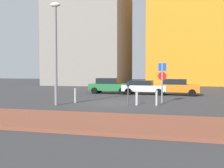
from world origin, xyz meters
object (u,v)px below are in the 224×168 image
object	(u,v)px
parking_meter	(128,90)
street_lamp	(56,45)
parked_car_orange	(176,87)
parking_sign_post	(162,78)
traffic_bollard_near	(137,99)
traffic_bollard_far	(157,98)
parked_car_green	(110,85)
traffic_bollard_mid	(75,96)
parked_car_white	(144,87)

from	to	relation	value
parking_meter	street_lamp	distance (m)	5.55
parked_car_orange	parking_sign_post	size ratio (longest dim) A/B	1.47
parking_meter	traffic_bollard_near	bearing A→B (deg)	19.70
parking_sign_post	parking_meter	size ratio (longest dim) A/B	1.86
parking_sign_post	traffic_bollard_far	world-z (taller)	parking_sign_post
parked_car_orange	street_lamp	xyz separation A→B (m)	(-7.77, -9.28, 3.13)
parked_car_green	traffic_bollard_mid	world-z (taller)	parked_car_green
parked_car_green	street_lamp	size ratio (longest dim) A/B	0.63
parked_car_green	parked_car_orange	size ratio (longest dim) A/B	1.01
parked_car_green	parking_sign_post	bearing A→B (deg)	-50.89
parked_car_white	traffic_bollard_far	bearing A→B (deg)	-77.88
street_lamp	traffic_bollard_mid	xyz separation A→B (m)	(0.73, 1.49, -3.41)
parking_meter	traffic_bollard_far	bearing A→B (deg)	9.54
street_lamp	traffic_bollard_near	world-z (taller)	street_lamp
parked_car_orange	parking_sign_post	world-z (taller)	parking_sign_post
parking_meter	traffic_bollard_mid	distance (m)	3.90
parked_car_green	traffic_bollard_mid	xyz separation A→B (m)	(-0.43, -8.15, -0.30)
parked_car_white	parking_sign_post	xyz separation A→B (m)	(2.01, -6.54, 1.04)
parked_car_white	traffic_bollard_far	distance (m)	8.21
traffic_bollard_far	parked_car_green	bearing A→B (deg)	122.36
parking_sign_post	traffic_bollard_mid	distance (m)	6.23
parking_meter	street_lamp	xyz separation A→B (m)	(-4.58, -1.06, 2.95)
parked_car_white	street_lamp	bearing A→B (deg)	-116.46
street_lamp	parking_sign_post	bearing A→B (deg)	23.06
parking_meter	traffic_bollard_far	size ratio (longest dim) A/B	1.54
parking_sign_post	street_lamp	xyz separation A→B (m)	(-6.68, -2.84, 2.16)
parked_car_green	parked_car_orange	distance (m)	6.62
parked_car_green	traffic_bollard_far	xyz separation A→B (m)	(5.24, -8.27, -0.32)
parked_car_green	parked_car_orange	xyz separation A→B (m)	(6.61, -0.35, -0.01)
parking_sign_post	parking_meter	xyz separation A→B (m)	(-2.10, -1.78, -0.80)
street_lamp	parked_car_green	bearing A→B (deg)	83.17
traffic_bollard_near	traffic_bollard_far	distance (m)	1.28
parking_sign_post	traffic_bollard_far	size ratio (longest dim) A/B	2.86
parking_sign_post	parked_car_white	bearing A→B (deg)	107.04
parked_car_white	street_lamp	size ratio (longest dim) A/B	0.65
parked_car_white	traffic_bollard_far	world-z (taller)	parked_car_white
parked_car_white	traffic_bollard_far	xyz separation A→B (m)	(1.72, -8.02, -0.23)
parking_sign_post	traffic_bollard_mid	bearing A→B (deg)	-167.16
traffic_bollard_far	street_lamp	bearing A→B (deg)	-167.94
parked_car_orange	traffic_bollard_near	size ratio (longest dim) A/B	4.81
street_lamp	traffic_bollard_far	world-z (taller)	street_lamp
parked_car_green	traffic_bollard_near	world-z (taller)	parked_car_green
parked_car_orange	traffic_bollard_mid	bearing A→B (deg)	-132.08
parked_car_orange	parking_meter	xyz separation A→B (m)	(-3.19, -8.22, 0.18)
parking_meter	traffic_bollard_mid	size ratio (longest dim) A/B	1.47
parking_meter	traffic_bollard_near	size ratio (longest dim) A/B	1.77
parked_car_orange	traffic_bollard_far	bearing A→B (deg)	-99.84
traffic_bollard_near	traffic_bollard_mid	distance (m)	4.41
street_lamp	traffic_bollard_mid	bearing A→B (deg)	63.96
parked_car_green	street_lamp	bearing A→B (deg)	-96.83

